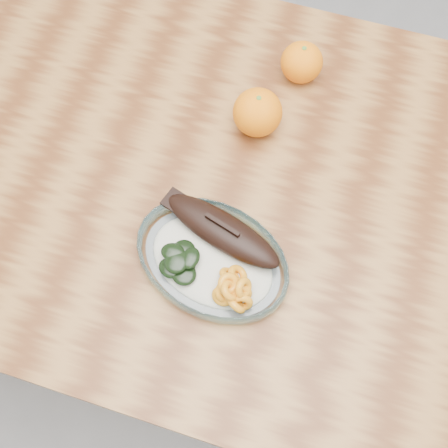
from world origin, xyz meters
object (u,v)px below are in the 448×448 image
Objects in this scene: dining_table at (233,205)px; orange_left at (257,112)px; plated_meal at (213,258)px; orange_right at (302,62)px.

dining_table is 14.48× the size of orange_left.
dining_table is 2.25× the size of plated_meal.
plated_meal is (0.01, -0.15, 0.12)m from dining_table.
dining_table is 0.19m from plated_meal.
dining_table is 0.18m from orange_left.
orange_right is (0.04, 0.13, -0.00)m from orange_left.
orange_left is at bearing -109.03° from orange_right.
dining_table is at bearing -93.24° from orange_left.
orange_left is at bearing 86.76° from dining_table.
orange_left reaches higher than dining_table.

